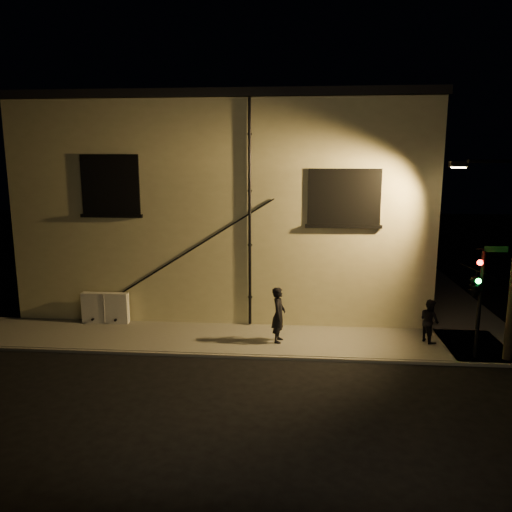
# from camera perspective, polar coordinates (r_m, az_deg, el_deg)

# --- Properties ---
(ground) EXTENTS (90.00, 90.00, 0.00)m
(ground) POSITION_cam_1_polar(r_m,az_deg,el_deg) (16.43, 4.70, -11.67)
(ground) COLOR black
(sidewalk) EXTENTS (21.00, 16.00, 0.12)m
(sidewalk) POSITION_cam_1_polar(r_m,az_deg,el_deg) (20.57, 8.18, -6.84)
(sidewalk) COLOR slate
(sidewalk) RESTS_ON ground
(building) EXTENTS (16.20, 12.23, 8.80)m
(building) POSITION_cam_1_polar(r_m,az_deg,el_deg) (24.41, -2.15, 6.49)
(building) COLOR beige
(building) RESTS_ON ground
(utility_cabinet) EXTENTS (1.80, 0.30, 1.18)m
(utility_cabinet) POSITION_cam_1_polar(r_m,az_deg,el_deg) (20.11, -16.83, -5.69)
(utility_cabinet) COLOR white
(utility_cabinet) RESTS_ON sidewalk
(pedestrian_a) EXTENTS (0.55, 0.76, 1.92)m
(pedestrian_a) POSITION_cam_1_polar(r_m,az_deg,el_deg) (17.23, 2.60, -6.72)
(pedestrian_a) COLOR black
(pedestrian_a) RESTS_ON sidewalk
(pedestrian_b) EXTENTS (0.82, 0.90, 1.51)m
(pedestrian_b) POSITION_cam_1_polar(r_m,az_deg,el_deg) (18.27, 19.21, -6.99)
(pedestrian_b) COLOR black
(pedestrian_b) RESTS_ON sidewalk
(traffic_signal) EXTENTS (1.32, 2.13, 3.60)m
(traffic_signal) POSITION_cam_1_polar(r_m,az_deg,el_deg) (16.80, 23.83, -2.95)
(traffic_signal) COLOR black
(traffic_signal) RESTS_ON sidewalk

